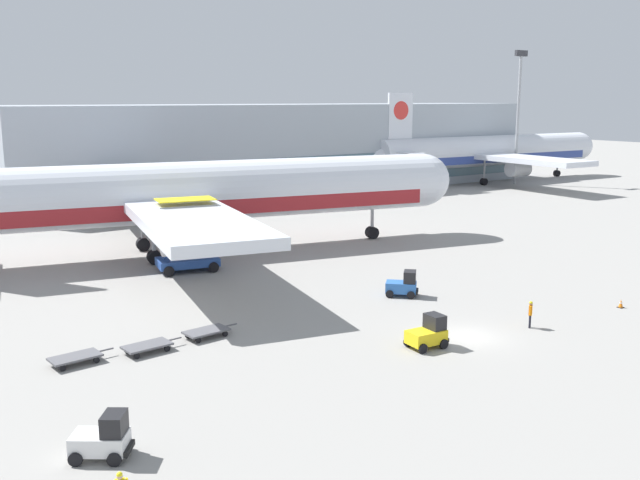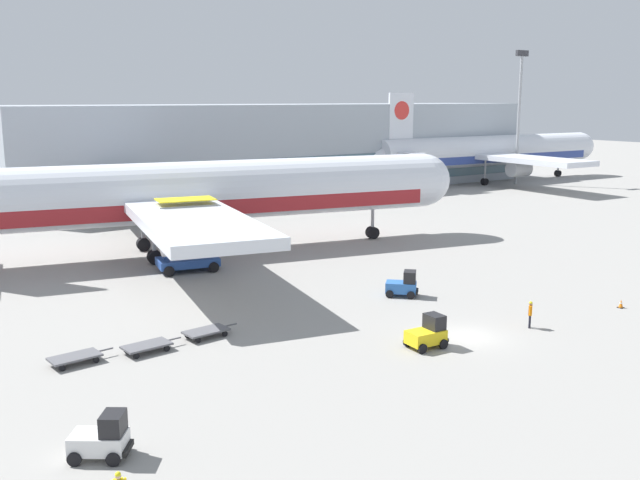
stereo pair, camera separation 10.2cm
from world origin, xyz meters
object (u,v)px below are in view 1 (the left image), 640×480
(baggage_dolly_third, at_px, (207,331))
(traffic_cone_near, at_px, (621,304))
(baggage_tug_far, at_px, (104,438))
(baggage_dolly_lead, at_px, (75,357))
(airplane_main, at_px, (181,195))
(airplane_distant, at_px, (486,152))
(ground_crew_far, at_px, (530,312))
(baggage_tug_mid, at_px, (403,285))
(light_mast, at_px, (518,108))
(baggage_dolly_second, at_px, (147,346))
(scissor_lift_loader, at_px, (187,244))
(baggage_tug_foreground, at_px, (428,333))

(baggage_dolly_third, distance_m, traffic_cone_near, 29.76)
(baggage_tug_far, relative_size, baggage_dolly_lead, 0.75)
(airplane_main, bearing_deg, baggage_dolly_lead, -114.22)
(airplane_main, xyz_separation_m, baggage_dolly_lead, (-17.22, -23.62, -5.45))
(baggage_dolly_third, bearing_deg, airplane_distant, 26.43)
(ground_crew_far, height_order, traffic_cone_near, ground_crew_far)
(baggage_tug_mid, height_order, traffic_cone_near, baggage_tug_mid)
(light_mast, height_order, baggage_dolly_second, light_mast)
(airplane_main, relative_size, baggage_tug_mid, 21.01)
(scissor_lift_loader, relative_size, traffic_cone_near, 10.33)
(baggage_dolly_lead, bearing_deg, airplane_distant, 23.94)
(baggage_tug_foreground, distance_m, ground_crew_far, 8.20)
(baggage_tug_foreground, bearing_deg, airplane_distant, 44.35)
(baggage_dolly_third, bearing_deg, baggage_tug_foreground, -47.60)
(baggage_tug_foreground, height_order, baggage_tug_mid, same)
(light_mast, relative_size, baggage_dolly_second, 6.13)
(airplane_distant, height_order, traffic_cone_near, airplane_distant)
(baggage_dolly_third, bearing_deg, baggage_dolly_lead, 174.40)
(baggage_dolly_lead, distance_m, baggage_dolly_third, 8.21)
(airplane_distant, height_order, baggage_tug_mid, airplane_distant)
(baggage_dolly_third, bearing_deg, airplane_main, 63.84)
(traffic_cone_near, bearing_deg, baggage_dolly_third, 157.89)
(scissor_lift_loader, xyz_separation_m, baggage_dolly_lead, (-14.74, -17.21, -1.97))
(light_mast, bearing_deg, baggage_tug_mid, -145.80)
(baggage_tug_mid, relative_size, baggage_tug_far, 0.97)
(baggage_tug_far, relative_size, ground_crew_far, 1.54)
(baggage_tug_far, distance_m, ground_crew_far, 28.83)
(baggage_dolly_third, relative_size, ground_crew_far, 2.07)
(ground_crew_far, bearing_deg, airplane_distant, 8.46)
(baggage_tug_foreground, relative_size, baggage_dolly_third, 0.68)
(scissor_lift_loader, xyz_separation_m, ground_crew_far, (11.90, -27.70, -1.28))
(airplane_main, xyz_separation_m, baggage_tug_foreground, (1.30, -33.03, -4.96))
(baggage_tug_mid, height_order, ground_crew_far, baggage_tug_mid)
(baggage_tug_foreground, xyz_separation_m, baggage_dolly_second, (-14.42, 8.91, -0.49))
(scissor_lift_loader, xyz_separation_m, baggage_dolly_third, (-6.53, -17.25, -1.97))
(scissor_lift_loader, relative_size, baggage_dolly_lead, 1.70)
(baggage_tug_far, relative_size, baggage_dolly_third, 0.75)
(airplane_main, height_order, baggage_dolly_lead, airplane_main)
(airplane_distant, bearing_deg, baggage_dolly_third, -144.97)
(baggage_dolly_lead, bearing_deg, baggage_dolly_second, -12.28)
(baggage_dolly_lead, bearing_deg, baggage_tug_foreground, -32.26)
(baggage_dolly_lead, bearing_deg, airplane_main, 48.60)
(airplane_main, height_order, baggage_tug_far, airplane_main)
(baggage_dolly_lead, xyz_separation_m, baggage_dolly_second, (4.09, -0.50, 0.00))
(light_mast, relative_size, baggage_tug_far, 8.20)
(airplane_distant, relative_size, baggage_tug_far, 19.24)
(airplane_distant, height_order, ground_crew_far, airplane_distant)
(baggage_dolly_second, bearing_deg, airplane_distant, 25.38)
(scissor_lift_loader, bearing_deg, airplane_main, 80.76)
(baggage_dolly_second, xyz_separation_m, traffic_cone_near, (31.69, -10.74, -0.09))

